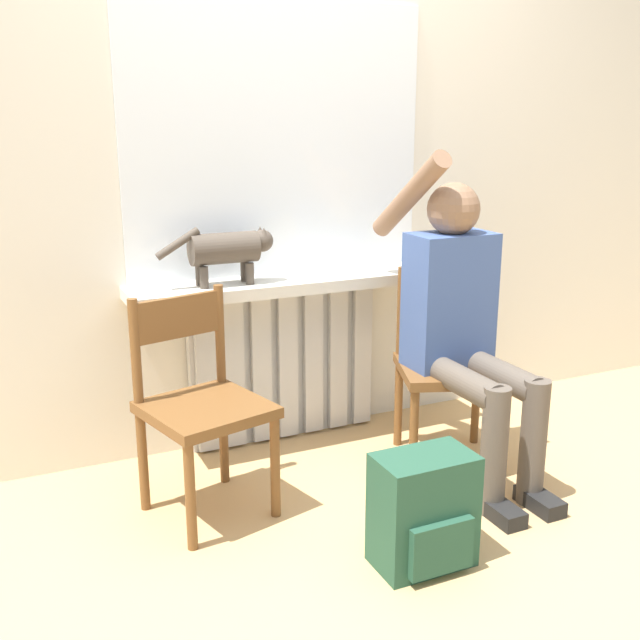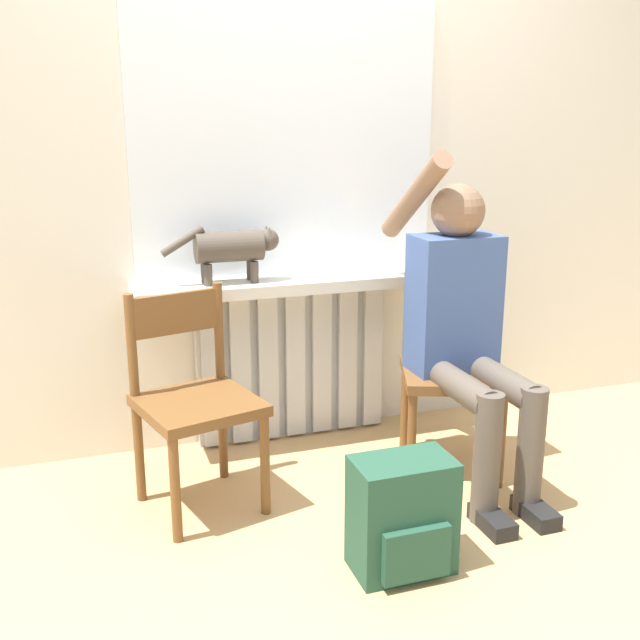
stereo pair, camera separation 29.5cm
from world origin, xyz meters
The scene contains 10 objects.
ground_plane centered at (0.00, 0.00, 0.00)m, with size 12.00×12.00×0.00m, color tan.
wall_with_window centered at (0.00, 1.23, 1.35)m, with size 7.00×0.06×2.70m.
radiator centered at (0.00, 1.15, 0.35)m, with size 0.87×0.08×0.71m.
windowsill centered at (0.00, 1.07, 0.73)m, with size 1.39×0.27×0.05m.
window_glass centered at (0.00, 1.20, 1.32)m, with size 1.33×0.01×1.13m.
chair_left centered at (-0.53, 0.66, 0.42)m, with size 0.49×0.49×0.81m.
chair_right centered at (0.53, 0.66, 0.42)m, with size 0.51×0.51×0.81m.
person centered at (0.52, 0.54, 0.65)m, with size 0.36×1.00×1.30m.
cat centered at (-0.28, 1.06, 0.90)m, with size 0.49×0.13×0.24m.
backpack centered at (0.02, 0.01, 0.19)m, with size 0.32×0.22×0.38m.
Camera 2 is at (-0.92, -1.92, 1.42)m, focal length 42.00 mm.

